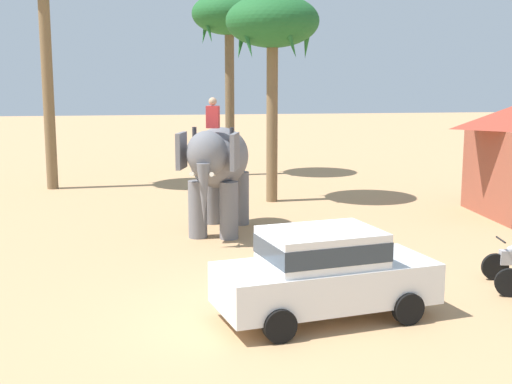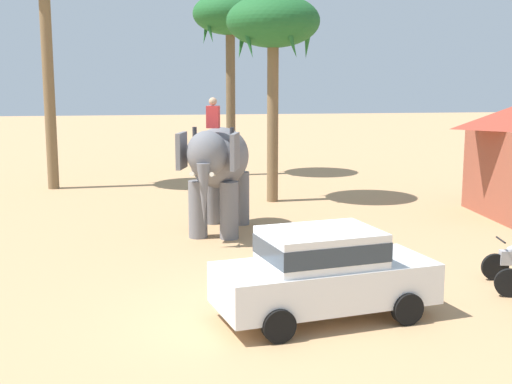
# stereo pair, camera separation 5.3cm
# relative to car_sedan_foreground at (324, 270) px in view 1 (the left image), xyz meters

# --- Properties ---
(ground_plane) EXTENTS (120.00, 120.00, 0.00)m
(ground_plane) POSITION_rel_car_sedan_foreground_xyz_m (-0.72, 0.39, -0.93)
(ground_plane) COLOR tan
(car_sedan_foreground) EXTENTS (4.37, 2.55, 1.70)m
(car_sedan_foreground) POSITION_rel_car_sedan_foreground_xyz_m (0.00, 0.00, 0.00)
(car_sedan_foreground) COLOR white
(car_sedan_foreground) RESTS_ON ground
(elephant_with_mahout) EXTENTS (2.48, 4.02, 3.88)m
(elephant_with_mahout) POSITION_rel_car_sedan_foreground_xyz_m (-1.41, 7.26, 1.06)
(elephant_with_mahout) COLOR slate
(elephant_with_mahout) RESTS_ON ground
(palm_tree_behind_elephant) EXTENTS (3.20, 3.20, 7.15)m
(palm_tree_behind_elephant) POSITION_rel_car_sedan_foreground_xyz_m (0.85, 11.85, 5.14)
(palm_tree_behind_elephant) COLOR brown
(palm_tree_behind_elephant) RESTS_ON ground
(palm_tree_left_of_road) EXTENTS (3.20, 3.20, 7.87)m
(palm_tree_left_of_road) POSITION_rel_car_sedan_foreground_xyz_m (-0.02, 18.23, 5.82)
(palm_tree_left_of_road) COLOR brown
(palm_tree_left_of_road) RESTS_ON ground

